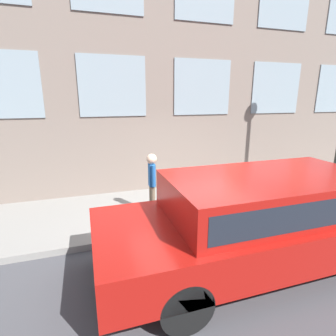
# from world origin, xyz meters

# --- Properties ---
(ground_plane) EXTENTS (80.00, 80.00, 0.00)m
(ground_plane) POSITION_xyz_m (0.00, 0.00, 0.00)
(ground_plane) COLOR #47474C
(sidewalk) EXTENTS (2.65, 60.00, 0.13)m
(sidewalk) POSITION_xyz_m (1.32, 0.00, 0.06)
(sidewalk) COLOR gray
(sidewalk) RESTS_ON ground_plane
(building_facade) EXTENTS (0.33, 40.00, 7.94)m
(building_facade) POSITION_xyz_m (2.80, 0.00, 3.97)
(building_facade) COLOR gray
(building_facade) RESTS_ON ground_plane
(fire_hydrant) EXTENTS (0.32, 0.44, 0.70)m
(fire_hydrant) POSITION_xyz_m (0.62, 0.04, 0.49)
(fire_hydrant) COLOR gold
(fire_hydrant) RESTS_ON sidewalk
(person) EXTENTS (0.35, 0.23, 1.43)m
(person) POSITION_xyz_m (0.92, 0.70, 0.99)
(person) COLOR #726651
(person) RESTS_ON sidewalk
(parked_truck_red_near) EXTENTS (1.98, 5.31, 1.56)m
(parked_truck_red_near) POSITION_xyz_m (-1.26, -0.63, 0.91)
(parked_truck_red_near) COLOR black
(parked_truck_red_near) RESTS_ON ground_plane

